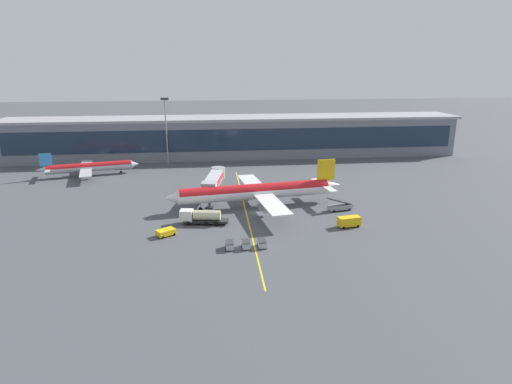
{
  "coord_description": "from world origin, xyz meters",
  "views": [
    {
      "loc": [
        -11.57,
        -98.49,
        34.47
      ],
      "look_at": [
        0.08,
        2.39,
        4.5
      ],
      "focal_mm": 30.26,
      "sensor_mm": 36.0,
      "label": 1
    }
  ],
  "objects_px": {
    "main_airliner": "(257,191)",
    "fuel_tanker": "(201,217)",
    "baggage_cart_1": "(246,244)",
    "pushback_tug": "(166,232)",
    "commuter_jet_far": "(89,167)",
    "baggage_cart_0": "(230,245)",
    "belt_loader": "(340,207)",
    "crew_van": "(349,221)",
    "baggage_cart_2": "(262,243)"
  },
  "relations": [
    {
      "from": "main_airliner",
      "to": "fuel_tanker",
      "type": "xyz_separation_m",
      "value": [
        -13.88,
        -10.74,
        -2.32
      ]
    },
    {
      "from": "main_airliner",
      "to": "fuel_tanker",
      "type": "relative_size",
      "value": 4.11
    },
    {
      "from": "baggage_cart_1",
      "to": "pushback_tug",
      "type": "bearing_deg",
      "value": 152.84
    },
    {
      "from": "main_airliner",
      "to": "commuter_jet_far",
      "type": "height_order",
      "value": "main_airliner"
    },
    {
      "from": "pushback_tug",
      "to": "baggage_cart_0",
      "type": "bearing_deg",
      "value": -32.9
    },
    {
      "from": "fuel_tanker",
      "to": "pushback_tug",
      "type": "distance_m",
      "value": 9.57
    },
    {
      "from": "fuel_tanker",
      "to": "belt_loader",
      "type": "height_order",
      "value": "belt_loader"
    },
    {
      "from": "belt_loader",
      "to": "commuter_jet_far",
      "type": "distance_m",
      "value": 82.5
    },
    {
      "from": "fuel_tanker",
      "to": "baggage_cart_1",
      "type": "distance_m",
      "value": 16.98
    },
    {
      "from": "crew_van",
      "to": "belt_loader",
      "type": "relative_size",
      "value": 0.75
    },
    {
      "from": "main_airliner",
      "to": "crew_van",
      "type": "xyz_separation_m",
      "value": [
        18.81,
        -16.27,
        -2.75
      ]
    },
    {
      "from": "commuter_jet_far",
      "to": "crew_van",
      "type": "bearing_deg",
      "value": -38.26
    },
    {
      "from": "crew_van",
      "to": "baggage_cart_2",
      "type": "relative_size",
      "value": 1.96
    },
    {
      "from": "fuel_tanker",
      "to": "belt_loader",
      "type": "distance_m",
      "value": 34.48
    },
    {
      "from": "fuel_tanker",
      "to": "pushback_tug",
      "type": "bearing_deg",
      "value": -139.12
    },
    {
      "from": "baggage_cart_2",
      "to": "pushback_tug",
      "type": "bearing_deg",
      "value": 157.03
    },
    {
      "from": "fuel_tanker",
      "to": "baggage_cart_2",
      "type": "distance_m",
      "value": 18.79
    },
    {
      "from": "main_airliner",
      "to": "belt_loader",
      "type": "bearing_deg",
      "value": -14.48
    },
    {
      "from": "baggage_cart_0",
      "to": "fuel_tanker",
      "type": "bearing_deg",
      "value": 111.19
    },
    {
      "from": "baggage_cart_2",
      "to": "commuter_jet_far",
      "type": "height_order",
      "value": "commuter_jet_far"
    },
    {
      "from": "belt_loader",
      "to": "commuter_jet_far",
      "type": "height_order",
      "value": "commuter_jet_far"
    },
    {
      "from": "fuel_tanker",
      "to": "baggage_cart_1",
      "type": "height_order",
      "value": "fuel_tanker"
    },
    {
      "from": "pushback_tug",
      "to": "commuter_jet_far",
      "type": "distance_m",
      "value": 62.23
    },
    {
      "from": "baggage_cart_0",
      "to": "baggage_cart_1",
      "type": "relative_size",
      "value": 1.0
    },
    {
      "from": "belt_loader",
      "to": "baggage_cart_2",
      "type": "xyz_separation_m",
      "value": [
        -21.99,
        -19.93,
        -0.21
      ]
    },
    {
      "from": "commuter_jet_far",
      "to": "main_airliner",
      "type": "bearing_deg",
      "value": -37.23
    },
    {
      "from": "fuel_tanker",
      "to": "pushback_tug",
      "type": "height_order",
      "value": "fuel_tanker"
    },
    {
      "from": "belt_loader",
      "to": "commuter_jet_far",
      "type": "bearing_deg",
      "value": 148.37
    },
    {
      "from": "baggage_cart_2",
      "to": "commuter_jet_far",
      "type": "relative_size",
      "value": 0.09
    },
    {
      "from": "fuel_tanker",
      "to": "commuter_jet_far",
      "type": "relative_size",
      "value": 0.36
    },
    {
      "from": "pushback_tug",
      "to": "belt_loader",
      "type": "bearing_deg",
      "value": 15.94
    },
    {
      "from": "belt_loader",
      "to": "pushback_tug",
      "type": "distance_m",
      "value": 42.88
    },
    {
      "from": "fuel_tanker",
      "to": "baggage_cart_2",
      "type": "bearing_deg",
      "value": -50.09
    },
    {
      "from": "main_airliner",
      "to": "fuel_tanker",
      "type": "height_order",
      "value": "main_airliner"
    },
    {
      "from": "fuel_tanker",
      "to": "commuter_jet_far",
      "type": "height_order",
      "value": "commuter_jet_far"
    },
    {
      "from": "baggage_cart_1",
      "to": "fuel_tanker",
      "type": "bearing_deg",
      "value": 121.42
    },
    {
      "from": "main_airliner",
      "to": "commuter_jet_far",
      "type": "xyz_separation_m",
      "value": [
        -50.08,
        38.06,
        -1.25
      ]
    },
    {
      "from": "pushback_tug",
      "to": "commuter_jet_far",
      "type": "bearing_deg",
      "value": 117.78
    },
    {
      "from": "fuel_tanker",
      "to": "commuter_jet_far",
      "type": "xyz_separation_m",
      "value": [
        -36.2,
        48.79,
        1.07
      ]
    },
    {
      "from": "crew_van",
      "to": "pushback_tug",
      "type": "xyz_separation_m",
      "value": [
        -39.9,
        -0.7,
        -0.47
      ]
    },
    {
      "from": "pushback_tug",
      "to": "crew_van",
      "type": "bearing_deg",
      "value": 1.0
    },
    {
      "from": "main_airliner",
      "to": "baggage_cart_0",
      "type": "relative_size",
      "value": 16.92
    },
    {
      "from": "baggage_cart_0",
      "to": "belt_loader",
      "type": "bearing_deg",
      "value": 35.28
    },
    {
      "from": "crew_van",
      "to": "pushback_tug",
      "type": "bearing_deg",
      "value": -179.0
    },
    {
      "from": "baggage_cart_1",
      "to": "commuter_jet_far",
      "type": "xyz_separation_m",
      "value": [
        -45.04,
        63.26,
        2.03
      ]
    },
    {
      "from": "fuel_tanker",
      "to": "baggage_cart_2",
      "type": "relative_size",
      "value": 4.11
    },
    {
      "from": "main_airliner",
      "to": "fuel_tanker",
      "type": "distance_m",
      "value": 17.7
    },
    {
      "from": "crew_van",
      "to": "baggage_cart_0",
      "type": "xyz_separation_m",
      "value": [
        -27.06,
        -9.01,
        -0.53
      ]
    },
    {
      "from": "belt_loader",
      "to": "commuter_jet_far",
      "type": "xyz_separation_m",
      "value": [
        -70.23,
        43.26,
        1.82
      ]
    },
    {
      "from": "main_airliner",
      "to": "fuel_tanker",
      "type": "bearing_deg",
      "value": -142.28
    }
  ]
}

